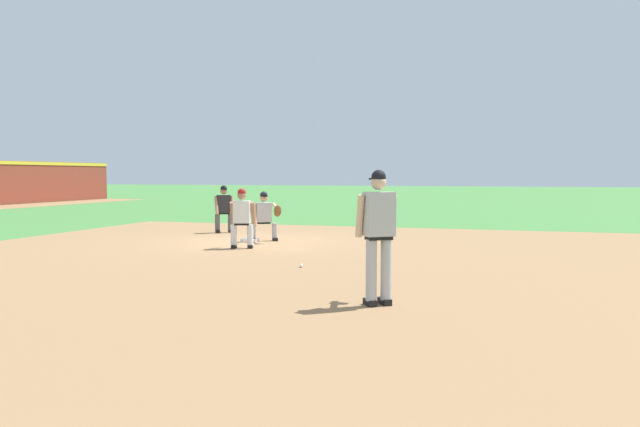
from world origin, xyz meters
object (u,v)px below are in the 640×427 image
baseball (301,266)px  first_baseman (265,214)px  pitcher (379,229)px  umpire (224,207)px  first_base_bag (250,240)px  baserunner (242,216)px

baseball → first_baseman: 4.88m
pitcher → first_baseman: 8.46m
pitcher → umpire: bearing=36.4°
first_base_bag → umpire: umpire is taller
first_baseman → umpire: (1.96, 2.15, 0.06)m
first_baseman → first_base_bag: bearing=126.4°
baseball → first_base_bag: bearing=35.2°
first_base_bag → baserunner: size_ratio=0.26×
first_base_bag → baserunner: (-1.39, -0.40, 0.75)m
first_base_bag → pitcher: bearing=-144.6°
first_base_bag → baserunner: 1.63m
first_base_bag → baseball: bearing=-144.8°
first_base_bag → first_baseman: 0.80m
baserunner → umpire: 4.22m
baseball → pitcher: 3.78m
first_base_bag → pitcher: size_ratio=0.20×
baseball → first_baseman: first_baseman is taller
baserunner → baseball: bearing=-136.9°
first_baseman → pitcher: bearing=-147.4°
pitcher → baserunner: bearing=39.3°
baseball → umpire: umpire is taller
first_base_bag → first_baseman: size_ratio=0.28×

